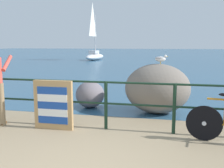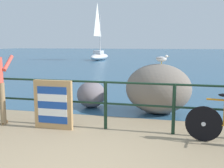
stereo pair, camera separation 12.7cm
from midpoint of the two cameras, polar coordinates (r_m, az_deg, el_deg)
The scene contains 8 objects.
ground_plane at distance 23.28m, azimuth 10.22°, elevation 4.01°, with size 120.00×120.00×0.10m, color #937F60.
sea_surface at distance 51.24m, azimuth 12.11°, elevation 6.48°, with size 120.00×90.00×0.01m, color #2D5675.
promenade_railing at distance 5.54m, azimuth -0.76°, elevation -3.32°, with size 8.47×0.07×1.02m.
folded_deckchair_stack at distance 5.69m, azimuth -11.96°, elevation -4.40°, with size 0.84×0.10×1.04m.
breakwater_boulder_main at distance 6.91m, azimuth 10.48°, elevation -1.02°, with size 1.68×1.32×1.28m.
breakwater_boulder_left at distance 7.50m, azimuth -4.01°, elevation -2.26°, with size 0.80×0.86×0.74m.
seagull at distance 6.77m, azimuth 11.21°, elevation 5.41°, with size 0.34×0.17×0.23m.
sailboat at distance 29.53m, azimuth -2.63°, elevation 6.57°, with size 1.63×4.49×6.16m.
Camera 2 is at (1.40, -3.16, 1.79)m, focal length 42.34 mm.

